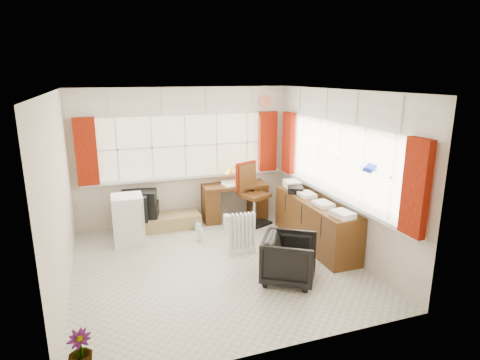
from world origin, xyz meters
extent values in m
plane|color=beige|center=(0.00, 0.00, 0.00)|extent=(4.00, 4.00, 0.00)
plane|color=beige|center=(0.00, 2.00, 1.25)|extent=(4.00, 0.00, 4.00)
plane|color=beige|center=(0.00, -2.00, 1.25)|extent=(4.00, 0.00, 4.00)
plane|color=beige|center=(-2.00, 0.00, 1.25)|extent=(0.00, 4.00, 4.00)
plane|color=beige|center=(2.00, 0.00, 1.25)|extent=(0.00, 4.00, 4.00)
plane|color=white|center=(0.00, 0.00, 2.50)|extent=(4.00, 4.00, 0.00)
plane|color=beige|center=(0.00, 1.98, 1.45)|extent=(3.60, 0.00, 3.60)
cube|color=white|center=(0.00, 1.94, 0.87)|extent=(3.70, 0.12, 0.05)
cube|color=white|center=(-1.20, 1.97, 1.45)|extent=(0.03, 0.02, 1.10)
cube|color=white|center=(-0.60, 1.97, 1.45)|extent=(0.03, 0.02, 1.10)
cube|color=white|center=(0.00, 1.97, 1.45)|extent=(0.03, 0.02, 1.10)
cube|color=white|center=(0.60, 1.97, 1.45)|extent=(0.03, 0.02, 1.10)
cube|color=white|center=(1.20, 1.97, 1.45)|extent=(0.03, 0.02, 1.10)
plane|color=beige|center=(1.98, 0.00, 1.45)|extent=(0.00, 3.60, 3.60)
cube|color=white|center=(1.94, 0.00, 0.87)|extent=(0.12, 3.70, 0.05)
cube|color=white|center=(1.97, -1.20, 1.45)|extent=(0.02, 0.03, 1.10)
cube|color=white|center=(1.97, -0.60, 1.45)|extent=(0.02, 0.03, 1.10)
cube|color=white|center=(1.97, 0.00, 1.45)|extent=(0.02, 0.03, 1.10)
cube|color=white|center=(1.97, 0.60, 1.45)|extent=(0.02, 0.03, 1.10)
cube|color=white|center=(1.97, 1.20, 1.45)|extent=(0.02, 0.03, 1.10)
cube|color=#9C2008|center=(-1.70, 1.90, 1.46)|extent=(0.35, 0.10, 1.15)
cube|color=#9C2008|center=(1.60, 1.90, 1.46)|extent=(0.35, 0.10, 1.15)
cube|color=#9C2008|center=(1.90, 1.60, 1.46)|extent=(0.10, 0.35, 1.15)
cube|color=#9C2008|center=(1.90, -1.70, 1.46)|extent=(0.10, 0.35, 1.15)
cube|color=white|center=(0.00, 1.96, 2.25)|extent=(3.95, 0.08, 0.48)
cube|color=white|center=(1.96, 0.00, 2.25)|extent=(0.08, 3.95, 0.48)
cube|color=#593614|center=(0.87, 1.80, 0.67)|extent=(1.24, 0.65, 0.06)
cube|color=#593614|center=(0.40, 1.82, 0.32)|extent=(0.31, 0.56, 0.65)
cube|color=#593614|center=(1.34, 1.78, 0.32)|extent=(0.31, 0.56, 0.65)
cube|color=white|center=(0.87, 1.80, 0.71)|extent=(0.22, 0.29, 0.02)
cube|color=white|center=(0.87, 1.80, 0.72)|extent=(0.22, 0.29, 0.02)
cube|color=white|center=(0.87, 1.80, 0.72)|extent=(0.22, 0.29, 0.02)
cube|color=white|center=(0.87, 1.80, 0.72)|extent=(0.22, 0.29, 0.02)
cube|color=white|center=(0.87, 1.80, 0.73)|extent=(0.22, 0.29, 0.02)
cube|color=white|center=(0.87, 1.80, 0.73)|extent=(0.22, 0.29, 0.02)
cube|color=white|center=(0.87, 1.80, 0.74)|extent=(0.22, 0.29, 0.02)
cylinder|color=#F6B70A|center=(0.89, 1.73, 0.71)|extent=(0.09, 0.09, 0.02)
cylinder|color=#F6B70A|center=(0.89, 1.73, 0.89)|extent=(0.02, 0.02, 0.35)
cone|color=#F6B70A|center=(0.89, 1.73, 1.03)|extent=(0.16, 0.14, 0.14)
cube|color=black|center=(1.14, 1.40, 0.02)|extent=(0.63, 0.63, 0.04)
cylinder|color=silver|center=(1.14, 1.40, 0.28)|extent=(0.06, 0.06, 0.55)
cube|color=#593614|center=(1.14, 1.40, 0.55)|extent=(0.61, 0.60, 0.06)
cube|color=#593614|center=(1.05, 1.61, 0.85)|extent=(0.41, 0.22, 0.53)
cube|color=#9C2008|center=(1.05, 1.61, 0.87)|extent=(0.45, 0.25, 0.55)
imported|color=black|center=(0.80, -0.76, 0.32)|extent=(0.96, 0.95, 0.64)
cube|color=white|center=(0.49, 0.28, 0.04)|extent=(0.44, 0.20, 0.09)
cube|color=white|center=(0.30, 0.29, 0.36)|extent=(0.03, 0.13, 0.56)
cube|color=white|center=(0.36, 0.29, 0.36)|extent=(0.03, 0.13, 0.56)
cube|color=white|center=(0.42, 0.28, 0.36)|extent=(0.03, 0.13, 0.56)
cube|color=white|center=(0.49, 0.28, 0.36)|extent=(0.03, 0.13, 0.56)
cube|color=white|center=(0.55, 0.28, 0.36)|extent=(0.03, 0.13, 0.56)
cube|color=white|center=(0.62, 0.27, 0.36)|extent=(0.03, 0.13, 0.56)
cube|color=white|center=(0.68, 0.27, 0.36)|extent=(0.03, 0.13, 0.56)
cube|color=#593614|center=(1.73, 0.20, 0.38)|extent=(0.50, 2.00, 0.75)
cube|color=white|center=(1.70, -0.60, 0.80)|extent=(0.24, 0.32, 0.10)
cube|color=white|center=(1.70, -0.07, 0.80)|extent=(0.24, 0.32, 0.10)
cube|color=white|center=(1.70, 0.47, 0.80)|extent=(0.24, 0.32, 0.10)
cube|color=white|center=(1.70, 1.00, 0.80)|extent=(0.24, 0.32, 0.10)
cube|color=black|center=(1.63, 0.74, 0.80)|extent=(0.36, 0.39, 0.11)
cube|color=#A88654|center=(-0.55, 1.72, 0.12)|extent=(1.40, 0.50, 0.25)
cube|color=black|center=(-1.03, 1.65, 0.47)|extent=(0.54, 0.50, 0.45)
cube|color=#4588C5|center=(-1.05, 1.42, 0.47)|extent=(0.38, 0.06, 0.31)
cube|color=black|center=(-0.91, 1.80, 0.37)|extent=(0.74, 0.56, 0.24)
cube|color=black|center=(-0.91, 1.80, 0.61)|extent=(0.68, 0.52, 0.23)
cube|color=white|center=(-1.14, 1.23, 0.41)|extent=(0.50, 0.50, 0.83)
cube|color=silver|center=(-0.92, 0.98, 0.53)|extent=(0.02, 0.02, 0.44)
imported|color=silver|center=(-0.01, 0.94, 0.16)|extent=(0.13, 0.13, 0.32)
imported|color=#97E2DA|center=(0.05, 1.41, 0.10)|extent=(0.11, 0.11, 0.20)
imported|color=black|center=(-1.80, -1.66, 0.20)|extent=(0.29, 0.29, 0.41)
camera|label=1|loc=(-1.45, -5.19, 2.70)|focal=30.00mm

